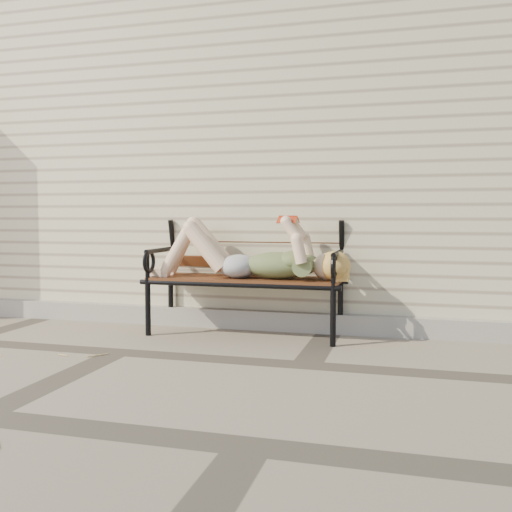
% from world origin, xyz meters
% --- Properties ---
extents(ground, '(80.00, 80.00, 0.00)m').
position_xyz_m(ground, '(0.00, 0.00, 0.00)').
color(ground, '#7B6E5F').
rests_on(ground, ground).
extents(house_wall, '(8.00, 4.00, 3.00)m').
position_xyz_m(house_wall, '(0.00, 3.00, 1.50)').
color(house_wall, beige).
rests_on(house_wall, ground).
extents(house_roof, '(8.30, 4.30, 0.30)m').
position_xyz_m(house_roof, '(0.00, 3.00, 3.15)').
color(house_roof, '#493634').
rests_on(house_roof, house_wall).
extents(foundation_strip, '(8.00, 0.10, 0.15)m').
position_xyz_m(foundation_strip, '(0.00, 0.97, 0.07)').
color(foundation_strip, gray).
rests_on(foundation_strip, ground).
extents(garden_bench, '(1.57, 0.63, 1.02)m').
position_xyz_m(garden_bench, '(0.65, 0.85, 0.57)').
color(garden_bench, black).
rests_on(garden_bench, ground).
extents(reading_woman, '(1.48, 0.34, 0.47)m').
position_xyz_m(reading_woman, '(0.66, 0.72, 0.60)').
color(reading_woman, '#0A3F4A').
rests_on(reading_woman, ground).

